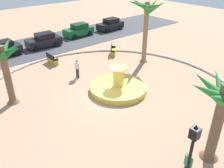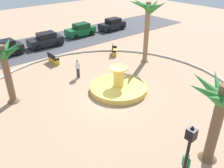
% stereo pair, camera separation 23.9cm
% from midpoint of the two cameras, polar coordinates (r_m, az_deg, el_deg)
% --- Properties ---
extents(ground_plane, '(80.00, 80.00, 0.00)m').
position_cam_midpoint_polar(ground_plane, '(17.94, -0.33, -3.32)').
color(ground_plane, tan).
extents(plaza_curb, '(20.36, 20.36, 0.20)m').
position_cam_midpoint_polar(plaza_curb, '(17.89, -0.33, -3.04)').
color(plaza_curb, silver).
rests_on(plaza_curb, ground).
extents(street_asphalt, '(48.00, 8.00, 0.03)m').
position_cam_midpoint_polar(street_asphalt, '(29.64, -18.75, 8.32)').
color(street_asphalt, '#424247').
rests_on(street_asphalt, ground).
extents(fountain, '(4.56, 4.56, 2.04)m').
position_cam_midpoint_polar(fountain, '(18.75, 1.95, -0.76)').
color(fountain, gold).
rests_on(fountain, ground).
extents(palm_tree_near_fountain, '(3.13, 3.18, 4.61)m').
position_cam_midpoint_polar(palm_tree_near_fountain, '(17.49, -24.29, 5.33)').
color(palm_tree_near_fountain, brown).
rests_on(palm_tree_near_fountain, ground).
extents(palm_tree_by_curb, '(3.42, 3.53, 4.67)m').
position_cam_midpoint_polar(palm_tree_by_curb, '(12.12, 25.37, -4.66)').
color(palm_tree_by_curb, brown).
rests_on(palm_tree_by_curb, ground).
extents(palm_tree_mid_plaza, '(3.61, 3.64, 6.13)m').
position_cam_midpoint_polar(palm_tree_mid_plaza, '(23.06, 8.89, 16.14)').
color(palm_tree_mid_plaza, '#8E6B4C').
rests_on(palm_tree_mid_plaza, ground).
extents(bench_east, '(1.46, 1.51, 1.00)m').
position_cam_midpoint_polar(bench_east, '(25.97, 0.82, 7.89)').
color(bench_east, gold).
rests_on(bench_east, ground).
extents(bench_north, '(0.51, 1.60, 1.00)m').
position_cam_midpoint_polar(bench_north, '(24.44, -13.68, 5.72)').
color(bench_north, gold).
rests_on(bench_north, ground).
extents(lamppost, '(0.32, 0.32, 4.24)m').
position_cam_midpoint_polar(lamppost, '(9.96, 18.06, -17.56)').
color(lamppost, black).
rests_on(lamppost, ground).
extents(person_cyclist_helmet, '(0.31, 0.50, 1.59)m').
position_cam_midpoint_polar(person_cyclist_helmet, '(12.09, 17.91, -18.26)').
color(person_cyclist_helmet, '#33333D').
rests_on(person_cyclist_helmet, ground).
extents(person_cyclist_photo, '(0.29, 0.51, 1.67)m').
position_cam_midpoint_polar(person_cyclist_photo, '(20.74, -7.95, 3.92)').
color(person_cyclist_photo, '#33333D').
rests_on(person_cyclist_photo, ground).
extents(parked_car_leftmost, '(4.07, 2.06, 1.67)m').
position_cam_midpoint_polar(parked_car_leftmost, '(27.84, -24.53, 7.68)').
color(parked_car_leftmost, black).
rests_on(parked_car_leftmost, ground).
extents(parked_car_second, '(4.06, 2.04, 1.67)m').
position_cam_midpoint_polar(parked_car_second, '(29.31, -15.53, 10.16)').
color(parked_car_second, black).
rests_on(parked_car_second, ground).
extents(parked_car_third, '(4.03, 1.98, 1.67)m').
position_cam_midpoint_polar(parked_car_third, '(32.69, -7.40, 12.78)').
color(parked_car_third, '#145B2D').
rests_on(parked_car_third, ground).
extents(parked_car_rightmost, '(4.04, 2.00, 1.67)m').
position_cam_midpoint_polar(parked_car_rightmost, '(35.30, 0.28, 14.16)').
color(parked_car_rightmost, black).
rests_on(parked_car_rightmost, ground).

